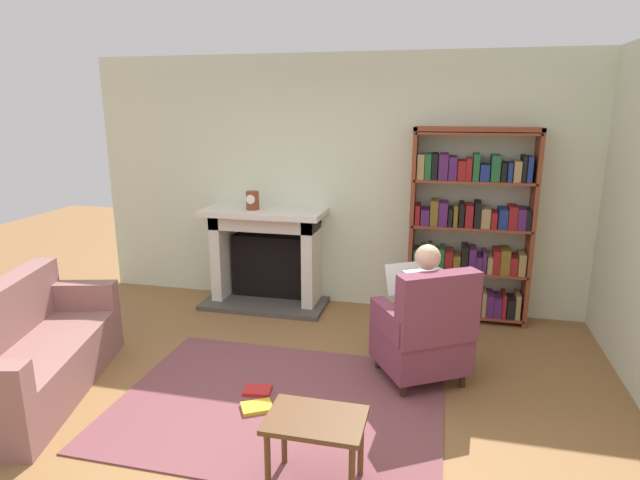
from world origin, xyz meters
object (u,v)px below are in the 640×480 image
sofa_floral (29,355)px  side_table (316,429)px  armchair_reading (425,333)px  seated_reader (419,304)px  fireplace (267,253)px  mantel_clock (253,200)px  bookshelf (470,230)px

sofa_floral → side_table: (2.37, -0.50, 0.06)m
armchair_reading → side_table: (-0.55, -1.38, -0.04)m
seated_reader → sofa_floral: size_ratio=0.62×
fireplace → armchair_reading: 2.29m
mantel_clock → fireplace: bearing=41.9°
fireplace → mantel_clock: size_ratio=6.94×
armchair_reading → sofa_floral: 3.06m
fireplace → bookshelf: 2.19m
fireplace → armchair_reading: bearing=-38.1°
armchair_reading → sofa_floral: (-2.92, -0.89, -0.10)m
bookshelf → fireplace: bearing=-179.1°
mantel_clock → armchair_reading: mantel_clock is taller
mantel_clock → side_table: (1.36, -2.69, -0.80)m
fireplace → sofa_floral: fireplace is taller
sofa_floral → side_table: bearing=-116.8°
side_table → mantel_clock: bearing=116.8°
bookshelf → sofa_floral: 4.07m
armchair_reading → seated_reader: (-0.06, 0.10, 0.20)m
sofa_floral → seated_reader: bearing=-86.0°
seated_reader → side_table: size_ratio=2.04×
armchair_reading → seated_reader: 0.23m
bookshelf → side_table: 3.02m
armchair_reading → sofa_floral: size_ratio=0.53×
fireplace → bookshelf: bearing=0.9°
bookshelf → side_table: (-0.91, -2.83, -0.57)m
seated_reader → side_table: bearing=40.7°
bookshelf → armchair_reading: size_ratio=2.03×
bookshelf → seated_reader: 1.45m
mantel_clock → side_table: bearing=-63.2°
sofa_floral → fireplace: bearing=-41.1°
mantel_clock → seated_reader: size_ratio=0.17×
sofa_floral → side_table: size_ratio=3.26×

